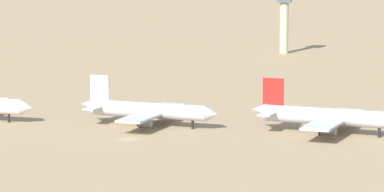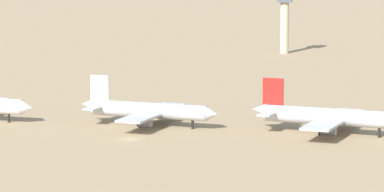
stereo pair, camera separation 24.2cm
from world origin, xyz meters
The scene contains 4 objects.
ground centered at (0.00, 0.00, 0.00)m, with size 4000.00×4000.00×0.00m, color #9E8460.
parked_jet_white_2 centered at (0.16, 16.60, 3.68)m, with size 33.91×28.88×11.22m.
parked_jet_red_3 centered at (41.45, 14.54, 3.86)m, with size 35.50×30.36×11.79m.
control_tower centered at (12.92, 180.71, 14.74)m, with size 5.20×5.20×24.43m.
Camera 2 is at (58.94, -225.95, 43.27)m, focal length 103.08 mm.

